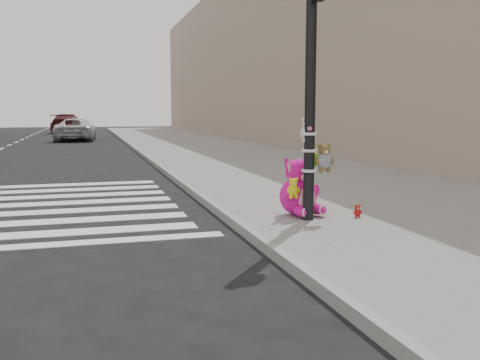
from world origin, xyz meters
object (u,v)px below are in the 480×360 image
object	(u,v)px
car_white_near	(76,130)
signal_pole	(311,109)
pink_bunny	(300,191)
red_teddy	(357,211)

from	to	relation	value
car_white_near	signal_pole	bearing A→B (deg)	101.71
pink_bunny	car_white_near	xyz separation A→B (m)	(-3.79, 26.69, 0.15)
car_white_near	red_teddy	bearing A→B (deg)	103.29
pink_bunny	red_teddy	bearing A→B (deg)	-47.62
pink_bunny	car_white_near	bearing A→B (deg)	78.81
signal_pole	red_teddy	world-z (taller)	signal_pole
red_teddy	car_white_near	distance (m)	27.51
signal_pole	red_teddy	size ratio (longest dim) A/B	19.66
signal_pole	pink_bunny	xyz separation A→B (m)	(-0.02, 0.36, -1.27)
pink_bunny	red_teddy	distance (m)	0.94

